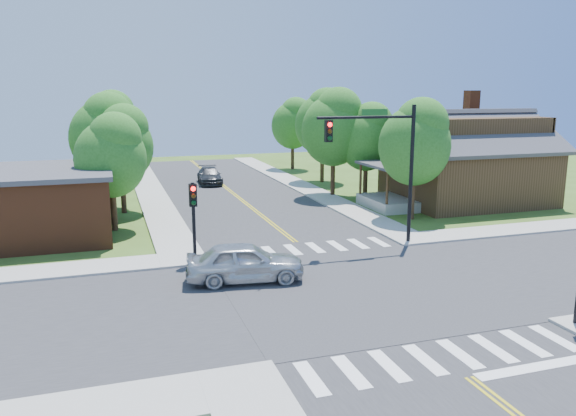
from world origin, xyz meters
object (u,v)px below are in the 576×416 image
object	(u,v)px
house_ne	(467,156)
car_dgrey	(210,176)
signal_mast_ne	(382,152)
car_silver	(245,263)
signal_pole_nw	(193,207)

from	to	relation	value
house_ne	car_dgrey	xyz separation A→B (m)	(-16.00, 13.71, -2.64)
signal_mast_ne	car_silver	size ratio (longest dim) A/B	1.40
signal_mast_ne	signal_pole_nw	size ratio (longest dim) A/B	1.89
car_silver	car_dgrey	world-z (taller)	car_silver
signal_mast_ne	house_ne	world-z (taller)	signal_mast_ne
signal_mast_ne	signal_pole_nw	bearing A→B (deg)	-179.93
house_ne	car_dgrey	world-z (taller)	house_ne
signal_pole_nw	car_silver	xyz separation A→B (m)	(1.60, -3.27, -1.83)
house_ne	car_silver	xyz separation A→B (m)	(-19.11, -11.92, -2.49)
car_silver	signal_mast_ne	bearing A→B (deg)	-58.70
signal_mast_ne	car_dgrey	size ratio (longest dim) A/B	1.48
signal_mast_ne	car_dgrey	distance (m)	23.25
signal_pole_nw	house_ne	xyz separation A→B (m)	(20.71, 8.66, 0.67)
signal_pole_nw	house_ne	size ratio (longest dim) A/B	0.29
signal_mast_ne	house_ne	size ratio (longest dim) A/B	0.55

